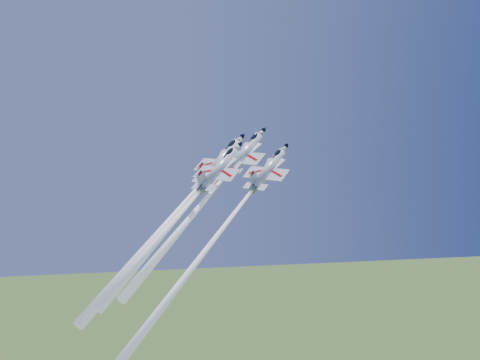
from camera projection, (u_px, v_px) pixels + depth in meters
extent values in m
cylinder|color=white|center=(244.00, 153.00, 107.39)|extent=(7.32, 7.49, 10.61)
cone|color=white|center=(261.00, 133.00, 111.45)|extent=(3.30, 3.27, 2.96)
cone|color=black|center=(265.00, 129.00, 112.39)|extent=(1.66, 1.65, 1.49)
cone|color=slate|center=(227.00, 173.00, 103.64)|extent=(2.85, 2.80, 2.10)
ellipsoid|color=black|center=(254.00, 137.00, 109.64)|extent=(2.88, 2.65, 2.52)
cube|color=black|center=(250.00, 141.00, 108.64)|extent=(0.91, 0.80, 0.90)
cube|color=white|center=(242.00, 158.00, 106.83)|extent=(8.75, 9.11, 2.96)
cube|color=white|center=(245.00, 147.00, 109.54)|extent=(2.84, 2.57, 2.05)
cube|color=white|center=(255.00, 148.00, 108.08)|extent=(2.84, 2.57, 2.05)
cube|color=white|center=(230.00, 171.00, 104.23)|extent=(4.71, 4.93, 1.54)
cube|color=white|center=(228.00, 163.00, 103.51)|extent=(2.79, 2.57, 3.77)
cube|color=#B0080D|center=(227.00, 157.00, 102.95)|extent=(1.07, 0.96, 1.15)
cube|color=black|center=(246.00, 157.00, 107.88)|extent=(6.50, 5.37, 6.04)
sphere|color=white|center=(227.00, 174.00, 103.49)|extent=(1.14, 1.13, 0.98)
cone|color=white|center=(179.00, 231.00, 94.19)|extent=(15.78, 16.38, 26.89)
cylinder|color=white|center=(221.00, 161.00, 106.73)|extent=(7.71, 7.90, 11.18)
cone|color=white|center=(239.00, 140.00, 111.01)|extent=(3.48, 3.45, 3.12)
cone|color=black|center=(244.00, 135.00, 112.00)|extent=(1.75, 1.74, 1.57)
cone|color=slate|center=(202.00, 183.00, 102.78)|extent=(3.00, 2.95, 2.21)
ellipsoid|color=black|center=(232.00, 144.00, 109.10)|extent=(3.03, 2.79, 2.66)
cube|color=black|center=(227.00, 148.00, 108.05)|extent=(0.96, 0.85, 0.94)
cube|color=white|center=(218.00, 166.00, 106.15)|extent=(9.22, 9.60, 3.12)
cube|color=white|center=(222.00, 154.00, 109.00)|extent=(2.99, 2.71, 2.16)
cube|color=white|center=(232.00, 155.00, 107.46)|extent=(2.99, 2.71, 2.16)
cube|color=white|center=(205.00, 180.00, 103.41)|extent=(4.97, 5.20, 1.62)
cube|color=white|center=(203.00, 172.00, 102.65)|extent=(2.94, 2.71, 3.97)
cube|color=#B0080D|center=(201.00, 165.00, 102.05)|extent=(1.13, 1.01, 1.21)
cube|color=black|center=(222.00, 165.00, 107.25)|extent=(6.85, 5.66, 6.37)
sphere|color=white|center=(201.00, 184.00, 102.63)|extent=(1.20, 1.19, 1.03)
cone|color=white|center=(147.00, 247.00, 92.60)|extent=(16.94, 17.59, 28.93)
cylinder|color=white|center=(268.00, 169.00, 98.92)|extent=(6.55, 6.71, 9.50)
cone|color=white|center=(284.00, 149.00, 102.56)|extent=(2.95, 2.93, 2.65)
cone|color=black|center=(287.00, 144.00, 103.40)|extent=(1.49, 1.48, 1.33)
cone|color=slate|center=(253.00, 189.00, 95.56)|extent=(2.55, 2.51, 1.88)
ellipsoid|color=black|center=(278.00, 153.00, 100.94)|extent=(2.58, 2.37, 2.26)
cube|color=black|center=(274.00, 157.00, 100.05)|extent=(0.82, 0.72, 0.80)
cube|color=white|center=(266.00, 174.00, 98.43)|extent=(7.84, 8.15, 2.65)
cube|color=white|center=(269.00, 163.00, 100.85)|extent=(2.54, 2.30, 1.84)
cube|color=white|center=(279.00, 164.00, 99.54)|extent=(2.54, 2.30, 1.84)
cube|color=white|center=(255.00, 186.00, 96.10)|extent=(4.22, 4.42, 1.37)
cube|color=white|center=(254.00, 179.00, 95.45)|extent=(2.49, 2.31, 3.38)
cube|color=#B0080D|center=(252.00, 173.00, 94.95)|extent=(0.96, 0.86, 1.03)
cube|color=black|center=(270.00, 172.00, 99.37)|extent=(5.82, 4.81, 5.41)
sphere|color=white|center=(252.00, 190.00, 95.44)|extent=(1.02, 1.01, 0.87)
cone|color=white|center=(184.00, 279.00, 82.88)|extent=(20.19, 21.03, 35.61)
cylinder|color=white|center=(219.00, 169.00, 99.07)|extent=(6.89, 7.05, 9.98)
cone|color=white|center=(237.00, 148.00, 102.89)|extent=(3.10, 3.08, 2.78)
cone|color=black|center=(241.00, 143.00, 103.78)|extent=(1.56, 1.55, 1.40)
cone|color=slate|center=(201.00, 190.00, 95.55)|extent=(2.68, 2.63, 1.98)
ellipsoid|color=black|center=(230.00, 152.00, 101.19)|extent=(2.71, 2.49, 2.37)
cube|color=black|center=(225.00, 156.00, 100.26)|extent=(0.86, 0.75, 0.84)
cube|color=white|center=(216.00, 173.00, 98.55)|extent=(8.23, 8.57, 2.79)
cube|color=white|center=(221.00, 162.00, 101.10)|extent=(2.67, 2.42, 1.93)
cube|color=white|center=(230.00, 163.00, 99.72)|extent=(2.67, 2.42, 1.93)
cube|color=white|center=(204.00, 187.00, 96.11)|extent=(4.43, 4.64, 1.44)
cube|color=white|center=(202.00, 179.00, 95.43)|extent=(2.62, 2.42, 3.55)
cube|color=#B0080D|center=(200.00, 173.00, 94.90)|extent=(1.01, 0.90, 1.08)
cube|color=black|center=(221.00, 172.00, 99.54)|extent=(6.12, 5.05, 5.69)
sphere|color=white|center=(200.00, 190.00, 95.41)|extent=(1.07, 1.06, 0.92)
cone|color=white|center=(154.00, 244.00, 87.42)|extent=(13.74, 14.25, 23.20)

